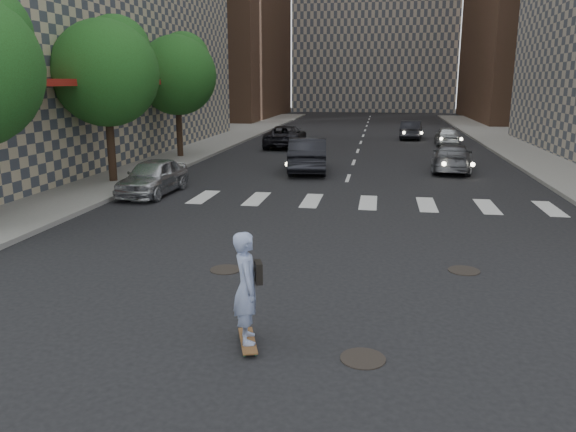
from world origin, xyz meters
name	(u,v)px	position (x,y,z in m)	size (l,w,h in m)	color
ground	(307,295)	(0.00, 0.00, 0.00)	(160.00, 160.00, 0.00)	black
sidewalk_left	(104,153)	(-14.50, 20.00, 0.07)	(13.00, 80.00, 0.15)	gray
tree_b	(108,68)	(-9.45, 11.14, 4.65)	(4.20, 4.20, 6.60)	#382619
tree_c	(178,72)	(-9.45, 19.14, 4.65)	(4.20, 4.20, 6.60)	#382619
manhole_a	(363,358)	(1.20, -2.50, 0.01)	(0.70, 0.70, 0.02)	black
manhole_b	(226,270)	(-2.00, 1.20, 0.01)	(0.70, 0.70, 0.02)	black
manhole_c	(464,271)	(3.30, 2.00, 0.01)	(0.70, 0.70, 0.02)	black
skateboarder	(247,287)	(-0.64, -2.35, 1.00)	(0.62, 0.98, 1.90)	brown
silver_sedan	(153,177)	(-7.00, 9.20, 0.67)	(1.58, 3.92, 1.34)	#B4B6BB
traffic_car_a	(308,155)	(-2.00, 15.59, 0.80)	(1.69, 4.85, 1.60)	black
traffic_car_b	(452,158)	(4.71, 16.77, 0.64)	(1.80, 4.43, 1.28)	slate
traffic_car_c	(286,136)	(-4.68, 25.27, 0.70)	(2.31, 5.01, 1.39)	black
traffic_car_d	(447,136)	(5.69, 28.00, 0.64)	(1.51, 3.75, 1.28)	#B4B8BC
traffic_car_e	(411,130)	(3.54, 32.00, 0.67)	(1.41, 4.04, 1.33)	black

